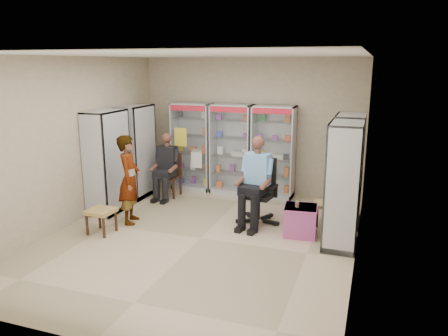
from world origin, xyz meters
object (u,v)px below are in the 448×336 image
(cabinet_back_right, at_px, (273,152))
(standing_man, at_px, (129,180))
(seated_shopkeeper, at_px, (258,183))
(woven_stool_b, at_px, (102,221))
(office_chair, at_px, (258,191))
(woven_stool_a, at_px, (325,213))
(wooden_chair, at_px, (169,175))
(cabinet_left_far, at_px, (136,152))
(cabinet_back_mid, at_px, (232,149))
(pink_trunk, at_px, (300,221))
(cabinet_right_near, at_px, (343,186))
(cabinet_left_near, at_px, (107,162))
(cabinet_right_far, at_px, (348,170))
(cabinet_back_left, at_px, (193,147))

(cabinet_back_right, distance_m, standing_man, 3.22)
(seated_shopkeeper, height_order, woven_stool_b, seated_shopkeeper)
(cabinet_back_right, xyz_separation_m, office_chair, (0.12, -1.69, -0.40))
(cabinet_back_right, relative_size, office_chair, 1.66)
(woven_stool_a, bearing_deg, wooden_chair, 169.63)
(cabinet_left_far, relative_size, seated_shopkeeper, 1.31)
(seated_shopkeeper, bearing_deg, cabinet_back_mid, 129.90)
(cabinet_back_mid, bearing_deg, cabinet_left_far, -153.68)
(woven_stool_b, bearing_deg, pink_trunk, 17.86)
(seated_shopkeeper, bearing_deg, cabinet_right_near, -9.77)
(cabinet_left_near, height_order, wooden_chair, cabinet_left_near)
(cabinet_back_mid, relative_size, woven_stool_a, 4.84)
(wooden_chair, distance_m, seated_shopkeeper, 2.50)
(cabinet_right_far, xyz_separation_m, seated_shopkeeper, (-1.51, -0.61, -0.24))
(cabinet_back_right, xyz_separation_m, cabinet_right_near, (1.63, -2.23, 0.00))
(cabinet_back_right, relative_size, woven_stool_b, 4.64)
(office_chair, bearing_deg, pink_trunk, -13.49)
(office_chair, relative_size, pink_trunk, 2.26)
(cabinet_left_near, height_order, woven_stool_a, cabinet_left_near)
(cabinet_back_left, height_order, standing_man, cabinet_back_left)
(cabinet_back_left, bearing_deg, cabinet_right_far, -17.75)
(cabinet_back_left, bearing_deg, woven_stool_b, -97.50)
(office_chair, relative_size, seated_shopkeeper, 0.79)
(office_chair, bearing_deg, cabinet_right_far, 28.58)
(cabinet_left_far, bearing_deg, woven_stool_a, 84.04)
(cabinet_left_near, relative_size, wooden_chair, 2.13)
(cabinet_left_near, xyz_separation_m, seated_shopkeeper, (2.95, 0.29, -0.24))
(cabinet_left_far, relative_size, pink_trunk, 3.77)
(cabinet_back_right, distance_m, office_chair, 1.74)
(cabinet_left_near, xyz_separation_m, pink_trunk, (3.79, 0.01, -0.74))
(pink_trunk, bearing_deg, cabinet_left_near, -179.88)
(cabinet_left_far, xyz_separation_m, woven_stool_b, (0.53, -2.14, -0.78))
(cabinet_left_far, bearing_deg, woven_stool_b, 13.78)
(cabinet_right_near, distance_m, standing_man, 3.74)
(cabinet_back_right, relative_size, cabinet_right_near, 1.00)
(cabinet_back_right, xyz_separation_m, cabinet_left_far, (-2.83, -0.93, 0.00))
(cabinet_back_left, xyz_separation_m, woven_stool_b, (-0.40, -3.07, -0.78))
(cabinet_back_mid, bearing_deg, cabinet_back_right, 0.00)
(pink_trunk, distance_m, woven_stool_a, 0.75)
(cabinet_back_mid, height_order, pink_trunk, cabinet_back_mid)
(cabinet_back_mid, xyz_separation_m, standing_man, (-1.15, -2.43, -0.18))
(cabinet_right_far, relative_size, woven_stool_a, 4.84)
(cabinet_back_right, height_order, woven_stool_a, cabinet_back_right)
(cabinet_back_right, xyz_separation_m, pink_trunk, (0.96, -2.02, -0.74))
(office_chair, xyz_separation_m, woven_stool_a, (1.18, 0.33, -0.39))
(wooden_chair, bearing_deg, cabinet_right_far, -6.04)
(cabinet_back_mid, distance_m, seated_shopkeeper, 2.06)
(office_chair, distance_m, standing_man, 2.36)
(cabinet_left_near, bearing_deg, cabinet_left_far, 180.00)
(cabinet_right_far, bearing_deg, woven_stool_b, 116.28)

